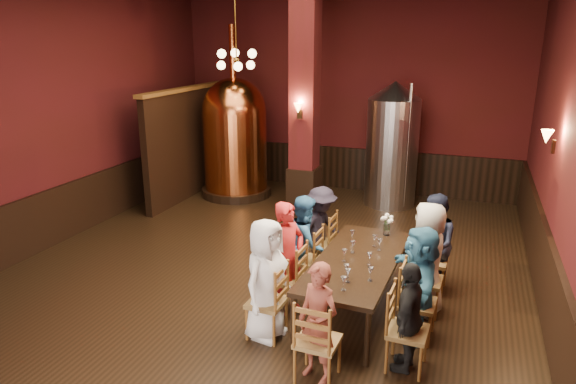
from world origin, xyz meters
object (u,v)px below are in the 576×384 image
(person_1, at_px, (288,258))
(copper_kettle, at_px, (235,136))
(steel_vessel, at_px, (392,145))
(rose_vase, at_px, (387,221))
(person_2, at_px, (305,243))
(dining_table, at_px, (357,264))
(person_0, at_px, (266,279))

(person_1, bearing_deg, copper_kettle, 56.34)
(steel_vessel, distance_m, rose_vase, 3.85)
(rose_vase, bearing_deg, steel_vessel, 98.26)
(person_2, height_order, rose_vase, person_2)
(dining_table, relative_size, steel_vessel, 0.91)
(dining_table, distance_m, person_2, 0.91)
(dining_table, bearing_deg, copper_kettle, 134.04)
(person_2, xyz_separation_m, steel_vessel, (0.50, 4.42, 0.62))
(dining_table, height_order, steel_vessel, steel_vessel)
(person_0, distance_m, person_1, 0.67)
(person_0, bearing_deg, dining_table, -29.90)
(dining_table, relative_size, copper_kettle, 0.64)
(person_1, relative_size, rose_vase, 4.68)
(copper_kettle, distance_m, steel_vessel, 3.51)
(person_0, xyz_separation_m, rose_vase, (1.10, 1.96, 0.21))
(dining_table, relative_size, person_0, 1.61)
(person_1, xyz_separation_m, person_2, (0.03, 0.66, -0.05))
(person_1, bearing_deg, person_2, 21.19)
(person_0, xyz_separation_m, person_1, (0.03, 0.67, 0.00))
(steel_vessel, bearing_deg, dining_table, -85.96)
(rose_vase, bearing_deg, dining_table, -102.08)
(dining_table, bearing_deg, person_2, 158.78)
(person_1, xyz_separation_m, copper_kettle, (-2.95, 4.57, 0.63))
(dining_table, height_order, person_1, person_1)
(dining_table, xyz_separation_m, person_1, (-0.86, -0.29, 0.07))
(person_1, height_order, person_2, person_1)
(dining_table, relative_size, rose_vase, 7.50)
(person_2, xyz_separation_m, copper_kettle, (-2.97, 3.91, 0.68))
(dining_table, height_order, person_0, person_0)
(person_1, height_order, rose_vase, person_1)
(person_0, xyz_separation_m, person_2, (0.05, 1.33, -0.05))
(dining_table, relative_size, person_1, 1.60)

